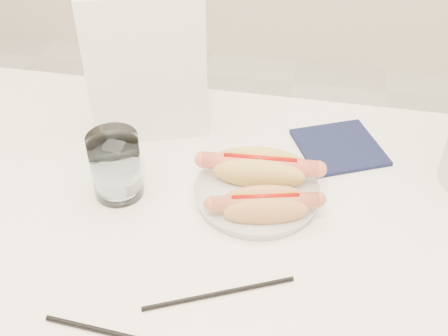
% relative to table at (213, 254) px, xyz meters
% --- Properties ---
extents(table, '(1.20, 0.80, 0.75)m').
position_rel_table_xyz_m(table, '(0.00, 0.00, 0.00)').
color(table, white).
rests_on(table, ground).
extents(plate, '(0.22, 0.22, 0.02)m').
position_rel_table_xyz_m(plate, '(0.06, 0.08, 0.07)').
color(plate, silver).
rests_on(plate, table).
extents(hotdog_left, '(0.19, 0.08, 0.05)m').
position_rel_table_xyz_m(hotdog_left, '(0.05, 0.11, 0.10)').
color(hotdog_left, '#DDB458').
rests_on(hotdog_left, plate).
extents(hotdog_right, '(0.16, 0.09, 0.04)m').
position_rel_table_xyz_m(hotdog_right, '(0.07, 0.03, 0.10)').
color(hotdog_right, tan).
rests_on(hotdog_right, plate).
extents(water_glass, '(0.08, 0.08, 0.11)m').
position_rel_table_xyz_m(water_glass, '(-0.17, 0.05, 0.12)').
color(water_glass, silver).
rests_on(water_glass, table).
extents(chopstick_far, '(0.19, 0.10, 0.01)m').
position_rel_table_xyz_m(chopstick_far, '(0.04, -0.12, 0.06)').
color(chopstick_far, black).
rests_on(chopstick_far, table).
extents(napkin_box, '(0.23, 0.18, 0.27)m').
position_rel_table_xyz_m(napkin_box, '(-0.17, 0.25, 0.20)').
color(napkin_box, white).
rests_on(napkin_box, table).
extents(navy_napkin, '(0.19, 0.19, 0.01)m').
position_rel_table_xyz_m(navy_napkin, '(0.18, 0.24, 0.06)').
color(navy_napkin, black).
rests_on(navy_napkin, table).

